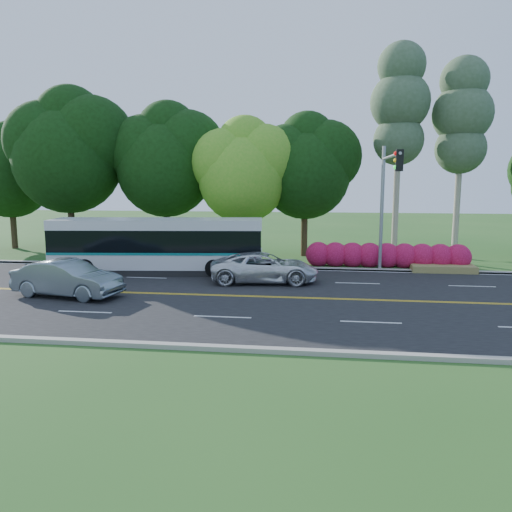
# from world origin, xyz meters

# --- Properties ---
(ground) EXTENTS (120.00, 120.00, 0.00)m
(ground) POSITION_xyz_m (0.00, 0.00, 0.00)
(ground) COLOR #25531B
(ground) RESTS_ON ground
(road) EXTENTS (60.00, 14.00, 0.02)m
(road) POSITION_xyz_m (0.00, 0.00, 0.01)
(road) COLOR black
(road) RESTS_ON ground
(curb_north) EXTENTS (60.00, 0.30, 0.15)m
(curb_north) POSITION_xyz_m (0.00, 7.15, 0.07)
(curb_north) COLOR #9D998D
(curb_north) RESTS_ON ground
(curb_south) EXTENTS (60.00, 0.30, 0.15)m
(curb_south) POSITION_xyz_m (0.00, -7.15, 0.07)
(curb_south) COLOR #9D998D
(curb_south) RESTS_ON ground
(grass_verge) EXTENTS (60.00, 4.00, 0.10)m
(grass_verge) POSITION_xyz_m (0.00, 9.00, 0.05)
(grass_verge) COLOR #25531B
(grass_verge) RESTS_ON ground
(lane_markings) EXTENTS (57.60, 13.82, 0.00)m
(lane_markings) POSITION_xyz_m (-0.09, 0.00, 0.02)
(lane_markings) COLOR gold
(lane_markings) RESTS_ON road
(tree_row) EXTENTS (44.70, 9.10, 13.84)m
(tree_row) POSITION_xyz_m (-5.15, 12.13, 6.73)
(tree_row) COLOR #301E15
(tree_row) RESTS_ON ground
(bougainvillea_hedge) EXTENTS (9.50, 2.25, 1.50)m
(bougainvillea_hedge) POSITION_xyz_m (7.18, 8.15, 0.72)
(bougainvillea_hedge) COLOR maroon
(bougainvillea_hedge) RESTS_ON ground
(traffic_signal) EXTENTS (0.42, 6.10, 7.00)m
(traffic_signal) POSITION_xyz_m (6.49, 5.40, 4.67)
(traffic_signal) COLOR gray
(traffic_signal) RESTS_ON ground
(transit_bus) EXTENTS (11.71, 3.74, 3.01)m
(transit_bus) POSITION_xyz_m (-5.83, 4.95, 1.51)
(transit_bus) COLOR silver
(transit_bus) RESTS_ON road
(sedan) EXTENTS (5.13, 2.57, 1.62)m
(sedan) POSITION_xyz_m (-7.97, -1.09, 0.83)
(sedan) COLOR slate
(sedan) RESTS_ON road
(suv) EXTENTS (5.63, 3.03, 1.50)m
(suv) POSITION_xyz_m (0.34, 3.19, 0.77)
(suv) COLOR white
(suv) RESTS_ON road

